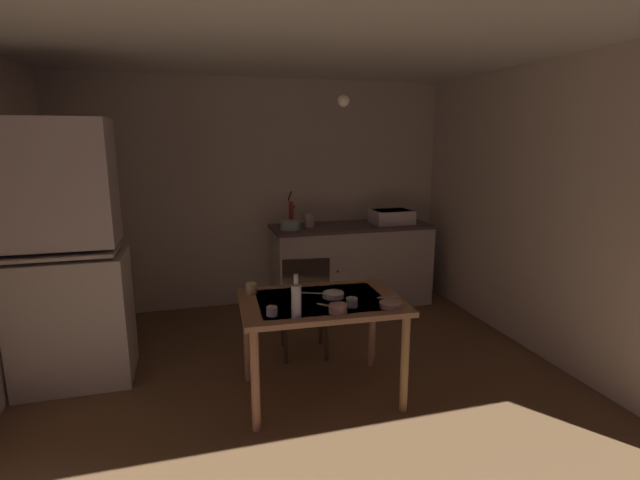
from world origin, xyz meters
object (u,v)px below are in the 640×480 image
object	(u,v)px
dining_table	(321,312)
chair_far_side	(305,304)
hand_pump	(291,212)
sink_basin	(391,216)
mixing_bowl_counter	(290,225)
serving_bowl_wide	(391,305)
teacup_cream	(251,288)
glass_bottle	(296,300)
hutch_cabinet	(67,264)

from	to	relation	value
dining_table	chair_far_side	xyz separation A→B (m)	(0.03, 0.62, -0.16)
hand_pump	sink_basin	bearing A→B (deg)	-2.28
dining_table	chair_far_side	size ratio (longest dim) A/B	1.30
sink_basin	hand_pump	size ratio (longest dim) A/B	1.13
mixing_bowl_counter	dining_table	size ratio (longest dim) A/B	0.18
sink_basin	serving_bowl_wide	size ratio (longest dim) A/B	2.92
teacup_cream	glass_bottle	world-z (taller)	glass_bottle
teacup_cream	glass_bottle	size ratio (longest dim) A/B	0.28
hutch_cabinet	mixing_bowl_counter	size ratio (longest dim) A/B	9.46
sink_basin	teacup_cream	distance (m)	2.34
mixing_bowl_counter	chair_far_side	distance (m)	1.21
mixing_bowl_counter	dining_table	bearing A→B (deg)	-95.12
hand_pump	serving_bowl_wide	bearing A→B (deg)	-84.11
chair_far_side	serving_bowl_wide	bearing A→B (deg)	-67.48
hand_pump	glass_bottle	distance (m)	2.16
mixing_bowl_counter	chair_far_side	size ratio (longest dim) A/B	0.23
hand_pump	mixing_bowl_counter	world-z (taller)	hand_pump
mixing_bowl_counter	serving_bowl_wide	xyz separation A→B (m)	(0.25, -2.00, -0.20)
hand_pump	glass_bottle	bearing A→B (deg)	-101.56
teacup_cream	hutch_cabinet	bearing A→B (deg)	160.35
teacup_cream	glass_bottle	bearing A→B (deg)	-69.28
chair_far_side	teacup_cream	distance (m)	0.67
sink_basin	serving_bowl_wide	distance (m)	2.26
sink_basin	teacup_cream	size ratio (longest dim) A/B	5.60
chair_far_side	teacup_cream	xyz separation A→B (m)	(-0.48, -0.36, 0.29)
chair_far_side	serving_bowl_wide	distance (m)	1.01
chair_far_side	teacup_cream	size ratio (longest dim) A/B	11.34
hand_pump	hutch_cabinet	bearing A→B (deg)	-150.42
hand_pump	serving_bowl_wide	distance (m)	2.13
sink_basin	dining_table	size ratio (longest dim) A/B	0.38
sink_basin	hand_pump	bearing A→B (deg)	177.72
mixing_bowl_counter	hand_pump	bearing A→B (deg)	70.79
mixing_bowl_counter	glass_bottle	world-z (taller)	glass_bottle
hutch_cabinet	glass_bottle	distance (m)	1.81
dining_table	serving_bowl_wide	xyz separation A→B (m)	(0.40, -0.28, 0.11)
serving_bowl_wide	teacup_cream	size ratio (longest dim) A/B	1.92
sink_basin	hand_pump	world-z (taller)	hand_pump
hand_pump	teacup_cream	distance (m)	1.71
sink_basin	mixing_bowl_counter	bearing A→B (deg)	-177.55
dining_table	glass_bottle	distance (m)	0.43
hand_pump	mixing_bowl_counter	distance (m)	0.16
mixing_bowl_counter	glass_bottle	xyz separation A→B (m)	(-0.40, -2.01, -0.10)
glass_bottle	hutch_cabinet	bearing A→B (deg)	145.96
sink_basin	hutch_cabinet	bearing A→B (deg)	-161.09
chair_far_side	serving_bowl_wide	world-z (taller)	chair_far_side
dining_table	hutch_cabinet	bearing A→B (deg)	157.40
hutch_cabinet	dining_table	size ratio (longest dim) A/B	1.70
mixing_bowl_counter	teacup_cream	xyz separation A→B (m)	(-0.61, -1.46, -0.18)
hutch_cabinet	sink_basin	bearing A→B (deg)	18.91
hand_pump	mixing_bowl_counter	size ratio (longest dim) A/B	1.87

